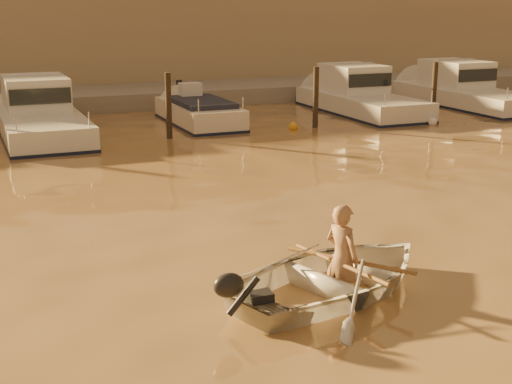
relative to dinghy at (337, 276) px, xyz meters
name	(u,v)px	position (x,y,z in m)	size (l,w,h in m)	color
ground_plane	(470,313)	(1.30, -1.35, -0.25)	(160.00, 160.00, 0.00)	#98663D
dinghy	(337,276)	(0.00, 0.00, 0.00)	(2.53, 3.54, 0.73)	silver
person	(342,258)	(0.09, 0.03, 0.25)	(0.58, 0.38, 1.59)	#976B4B
outboard_motor	(259,302)	(-1.42, -0.49, 0.03)	(0.90, 0.40, 0.70)	black
oar_port	(349,260)	(0.24, 0.08, 0.17)	(0.06, 0.06, 2.10)	brown
oar_starboard	(339,264)	(0.05, 0.02, 0.17)	(0.06, 0.06, 2.10)	brown
moored_boat_2	(40,115)	(-2.46, 14.65, 0.38)	(2.37, 7.92, 1.75)	silver
moored_boat_3	(199,117)	(2.78, 14.65, -0.02)	(1.84, 5.40, 0.95)	beige
moored_boat_4	(361,96)	(9.16, 14.65, 0.38)	(2.33, 7.15, 1.75)	silver
moored_boat_5	(466,90)	(13.97, 14.65, 0.38)	(2.36, 7.87, 1.75)	silver
piling_2	(169,109)	(1.10, 12.45, 0.65)	(0.18, 0.18, 2.20)	#2D2319
piling_3	(316,100)	(6.10, 12.45, 0.65)	(0.18, 0.18, 2.20)	#2D2319
piling_4	(434,94)	(10.80, 12.45, 0.65)	(0.18, 0.18, 2.20)	#2D2319
fender_c	(84,146)	(-1.60, 11.73, -0.15)	(0.30, 0.30, 0.30)	silver
fender_d	(293,126)	(5.27, 12.40, -0.15)	(0.30, 0.30, 0.30)	orange
fender_e	(433,122)	(10.02, 11.39, -0.15)	(0.30, 0.30, 0.30)	silver
quay	(121,101)	(1.30, 20.15, -0.10)	(52.00, 4.00, 1.00)	gray
waterfront_building	(93,38)	(1.30, 25.65, 2.15)	(46.00, 7.00, 4.80)	#9E8466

